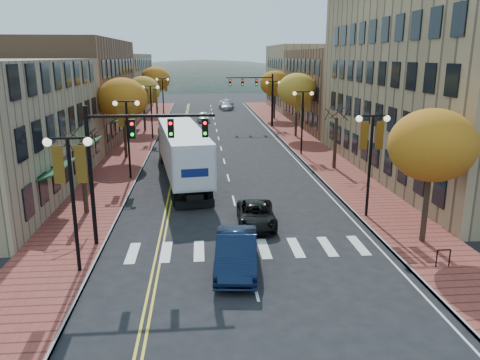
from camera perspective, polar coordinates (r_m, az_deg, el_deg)
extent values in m
plane|color=black|center=(21.47, 1.24, -10.56)|extent=(200.00, 200.00, 0.00)
cube|color=brown|center=(53.02, -12.36, 4.63)|extent=(4.00, 85.00, 0.15)
cube|color=brown|center=(53.73, 7.11, 4.99)|extent=(4.00, 85.00, 0.15)
cube|color=brown|center=(57.35, -20.30, 10.28)|extent=(12.00, 24.00, 11.00)
cube|color=#9E8966|center=(81.76, -15.72, 11.23)|extent=(12.00, 26.00, 9.50)
cube|color=#997F5B|center=(40.89, 25.87, 11.03)|extent=(15.00, 28.00, 15.00)
cube|color=brown|center=(64.78, 13.88, 10.75)|extent=(15.00, 24.00, 10.00)
cube|color=#9E8966|center=(85.86, 9.17, 12.24)|extent=(15.00, 20.00, 11.00)
cylinder|color=#382619|center=(28.97, -18.51, 0.18)|extent=(0.28, 0.28, 4.20)
cylinder|color=#382619|center=(44.31, -13.88, 5.87)|extent=(0.28, 0.28, 4.90)
ellipsoid|color=orange|center=(43.97, -14.12, 9.55)|extent=(4.48, 4.48, 3.81)
cylinder|color=#382619|center=(60.05, -11.60, 8.11)|extent=(0.28, 0.28, 4.55)
ellipsoid|color=gold|center=(59.81, -11.73, 10.62)|extent=(4.16, 4.16, 3.54)
cylinder|color=#382619|center=(77.85, -10.14, 9.86)|extent=(0.28, 0.28, 5.04)
ellipsoid|color=orange|center=(77.66, -10.24, 12.02)|extent=(4.61, 4.61, 3.92)
cylinder|color=#382619|center=(24.95, 21.78, -2.02)|extent=(0.28, 0.28, 4.55)
ellipsoid|color=orange|center=(24.36, 22.38, 3.95)|extent=(4.16, 4.16, 3.54)
cylinder|color=#382619|center=(39.51, 11.53, 4.44)|extent=(0.28, 0.28, 4.20)
cylinder|color=#382619|center=(54.82, 6.87, 7.86)|extent=(0.28, 0.28, 4.90)
ellipsoid|color=gold|center=(54.55, 6.97, 10.84)|extent=(4.48, 4.48, 3.81)
cylinder|color=#382619|center=(70.47, 4.22, 9.42)|extent=(0.28, 0.28, 4.76)
ellipsoid|color=orange|center=(70.26, 4.27, 11.67)|extent=(4.35, 4.35, 3.70)
cylinder|color=black|center=(20.95, -19.59, -3.29)|extent=(0.16, 0.16, 6.00)
cylinder|color=black|center=(20.26, -20.33, 4.80)|extent=(1.60, 0.10, 0.10)
sphere|color=#FFF2CC|center=(20.51, -22.45, 4.29)|extent=(0.36, 0.36, 0.36)
sphere|color=#FFF2CC|center=(20.09, -18.09, 4.48)|extent=(0.36, 0.36, 0.36)
cube|color=#AF7417|center=(20.59, -21.26, 1.73)|extent=(0.45, 0.03, 1.60)
cube|color=#AF7417|center=(20.35, -18.83, 1.81)|extent=(0.45, 0.03, 1.60)
cylinder|color=black|center=(36.21, -13.44, 4.60)|extent=(0.16, 0.16, 6.00)
cylinder|color=black|center=(35.82, -13.73, 9.32)|extent=(1.60, 0.10, 0.10)
sphere|color=#FFF2CC|center=(35.96, -14.99, 9.02)|extent=(0.36, 0.36, 0.36)
sphere|color=#FFF2CC|center=(35.72, -12.44, 9.14)|extent=(0.36, 0.36, 0.36)
cube|color=#AF7417|center=(36.01, -14.34, 7.55)|extent=(0.45, 0.03, 1.60)
cube|color=#AF7417|center=(35.87, -12.91, 7.61)|extent=(0.45, 0.03, 1.60)
cylinder|color=black|center=(53.90, -10.74, 8.02)|extent=(0.16, 0.16, 6.00)
cylinder|color=black|center=(53.63, -10.89, 11.20)|extent=(1.60, 0.10, 0.10)
sphere|color=#FFF2CC|center=(53.73, -11.75, 11.00)|extent=(0.36, 0.36, 0.36)
sphere|color=#FFF2CC|center=(53.57, -10.02, 11.08)|extent=(0.36, 0.36, 0.36)
cube|color=#AF7417|center=(53.76, -11.32, 10.01)|extent=(0.45, 0.03, 1.60)
cube|color=#AF7417|center=(53.67, -10.35, 10.05)|extent=(0.45, 0.03, 1.60)
cylinder|color=black|center=(71.74, -9.35, 9.74)|extent=(0.16, 0.16, 6.00)
cylinder|color=black|center=(71.54, -9.46, 12.13)|extent=(1.60, 0.10, 0.10)
sphere|color=#FFF2CC|center=(71.61, -10.10, 11.99)|extent=(0.36, 0.36, 0.36)
sphere|color=#FFF2CC|center=(71.49, -8.80, 12.04)|extent=(0.36, 0.36, 0.36)
cube|color=#AF7417|center=(71.63, -9.78, 11.24)|extent=(0.45, 0.03, 1.60)
cube|color=#AF7417|center=(71.57, -9.05, 11.27)|extent=(0.45, 0.03, 1.60)
cylinder|color=black|center=(27.75, 15.50, 1.38)|extent=(0.16, 0.16, 6.00)
cylinder|color=black|center=(27.23, 15.94, 7.53)|extent=(1.60, 0.10, 0.10)
sphere|color=#FFF2CC|center=(26.98, 14.31, 7.25)|extent=(0.36, 0.36, 0.36)
sphere|color=#FFF2CC|center=(27.54, 17.49, 7.18)|extent=(0.36, 0.36, 0.36)
cube|color=#AF7417|center=(27.23, 14.88, 5.26)|extent=(0.45, 0.03, 1.60)
cube|color=#AF7417|center=(27.54, 16.66, 5.24)|extent=(0.45, 0.03, 1.60)
cylinder|color=black|center=(44.76, 7.58, 6.78)|extent=(0.16, 0.16, 6.00)
cylinder|color=black|center=(44.44, 7.71, 10.61)|extent=(1.60, 0.10, 0.10)
sphere|color=#FFF2CC|center=(44.29, 6.68, 10.44)|extent=(0.36, 0.36, 0.36)
sphere|color=#FFF2CC|center=(44.63, 8.73, 10.40)|extent=(0.36, 0.36, 0.36)
cube|color=#AF7417|center=(44.44, 7.09, 9.21)|extent=(0.45, 0.03, 1.60)
cube|color=#AF7417|center=(44.63, 8.24, 9.20)|extent=(0.45, 0.03, 1.60)
cylinder|color=black|center=(62.33, 4.02, 9.14)|extent=(0.16, 0.16, 6.00)
cylinder|color=black|center=(62.10, 4.07, 11.90)|extent=(1.60, 0.10, 0.10)
sphere|color=#FFF2CC|center=(61.99, 3.32, 11.77)|extent=(0.36, 0.36, 0.36)
sphere|color=#FFF2CC|center=(62.24, 4.81, 11.75)|extent=(0.36, 0.36, 0.36)
cube|color=#AF7417|center=(62.10, 3.63, 10.89)|extent=(0.45, 0.03, 1.60)
cube|color=#AF7417|center=(62.24, 4.47, 10.88)|extent=(0.45, 0.03, 1.60)
cylinder|color=black|center=(23.59, -17.70, 0.13)|extent=(0.20, 0.20, 7.00)
cylinder|color=black|center=(22.55, -10.79, 7.69)|extent=(6.00, 0.14, 0.14)
cube|color=black|center=(22.74, -12.99, 6.10)|extent=(0.30, 0.25, 0.90)
sphere|color=#FF0C0C|center=(22.56, -13.07, 6.68)|extent=(0.16, 0.16, 0.16)
cube|color=black|center=(22.56, -8.43, 6.26)|extent=(0.30, 0.25, 0.90)
sphere|color=#FF0C0C|center=(22.38, -8.48, 6.83)|extent=(0.16, 0.16, 0.16)
cube|color=black|center=(22.52, -4.29, 6.36)|extent=(0.30, 0.25, 0.90)
sphere|color=#FF0C0C|center=(22.34, -4.30, 6.94)|extent=(0.16, 0.16, 0.16)
cylinder|color=black|center=(62.27, 3.94, 9.60)|extent=(0.20, 0.20, 7.00)
cylinder|color=black|center=(61.67, 1.17, 12.38)|extent=(6.00, 0.14, 0.14)
cube|color=black|center=(61.80, 2.01, 11.82)|extent=(0.30, 0.25, 0.90)
sphere|color=#FF0C0C|center=(61.65, 2.03, 12.04)|extent=(0.16, 0.16, 0.16)
cube|color=black|center=(61.61, 0.31, 11.82)|extent=(0.30, 0.25, 0.90)
sphere|color=#FF0C0C|center=(61.46, 0.32, 12.04)|extent=(0.16, 0.16, 0.16)
cube|color=black|center=(61.49, -1.22, 11.81)|extent=(0.30, 0.25, 0.90)
sphere|color=#FF0C0C|center=(61.33, -1.22, 12.03)|extent=(0.16, 0.16, 0.16)
cube|color=black|center=(34.92, -6.89, 0.95)|extent=(2.83, 13.34, 0.36)
cube|color=silver|center=(34.54, -6.98, 3.84)|extent=(4.45, 13.57, 2.87)
cube|color=black|center=(42.74, -8.09, 4.61)|extent=(2.96, 3.40, 2.56)
cylinder|color=black|center=(29.80, -7.84, -2.24)|extent=(0.49, 1.06, 1.03)
cylinder|color=black|center=(30.04, -3.74, -1.99)|extent=(0.49, 1.06, 1.03)
cylinder|color=black|center=(30.98, -8.04, -1.59)|extent=(0.49, 1.06, 1.03)
cylinder|color=black|center=(31.21, -4.10, -1.35)|extent=(0.49, 1.06, 1.03)
cylinder|color=black|center=(41.70, -9.36, 2.64)|extent=(0.49, 1.06, 1.03)
cylinder|color=black|center=(41.87, -6.42, 2.80)|extent=(0.49, 1.06, 1.03)
cylinder|color=black|center=(43.90, -9.55, 3.25)|extent=(0.49, 1.06, 1.03)
cylinder|color=black|center=(44.06, -6.76, 3.40)|extent=(0.49, 1.06, 1.03)
imported|color=black|center=(20.89, -0.43, -8.79)|extent=(2.27, 5.23, 1.67)
imported|color=black|center=(26.24, 1.99, -4.24)|extent=(2.30, 4.61, 1.25)
imported|color=silver|center=(68.35, -4.50, 7.71)|extent=(1.93, 4.27, 1.42)
imported|color=#B6B6BE|center=(83.43, -1.78, 9.04)|extent=(2.29, 4.89, 1.38)
imported|color=#98999F|center=(85.81, -1.63, 9.28)|extent=(2.37, 5.08, 1.61)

